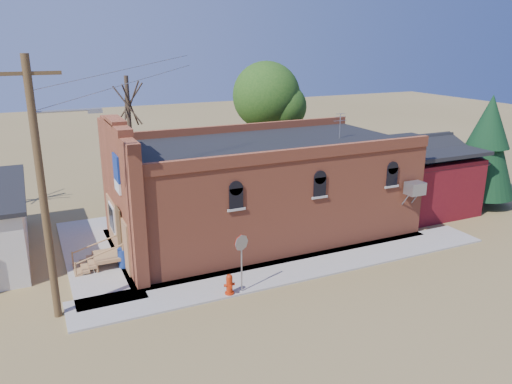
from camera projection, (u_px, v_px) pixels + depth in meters
name	position (u px, v px, depth m)	size (l,w,h in m)	color
ground	(279.00, 285.00, 19.97)	(120.00, 120.00, 0.00)	olive
sidewalk_south	(300.00, 268.00, 21.34)	(19.00, 2.20, 0.08)	#9E9991
sidewalk_west	(95.00, 255.00, 22.62)	(2.60, 10.00, 0.08)	#9E9991
brick_bar	(258.00, 188.00, 24.72)	(16.40, 7.97, 6.30)	#BB5839
red_shed	(412.00, 169.00, 28.72)	(5.40, 6.40, 4.30)	#5F1017
utility_pole	(44.00, 187.00, 16.34)	(3.12, 0.26, 9.00)	#46341C
tree_bare_near	(128.00, 103.00, 28.31)	(2.80, 2.80, 7.65)	#473928
tree_leafy	(266.00, 96.00, 32.38)	(4.40, 4.40, 8.15)	#473928
evergreen_tree	(487.00, 143.00, 28.61)	(3.60, 3.60, 6.50)	#473928
fire_hydrant	(229.00, 284.00, 18.97)	(0.48, 0.47, 0.81)	#AA2509
stop_sign	(241.00, 248.00, 18.77)	(0.61, 0.27, 2.33)	gray
trash_barrel	(124.00, 257.00, 21.29)	(0.53, 0.53, 0.81)	navy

